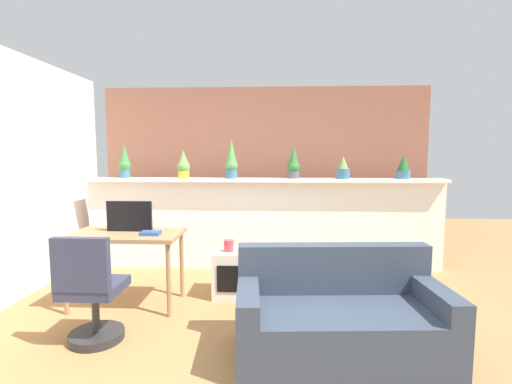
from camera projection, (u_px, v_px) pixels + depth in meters
The scene contains 17 objects.
ground_plane at pixel (256, 344), 2.99m from camera, with size 12.00×12.00×0.00m, color #9E7042.
divider_wall at pixel (263, 225), 4.91m from camera, with size 4.69×0.16×1.18m, color white.
plant_shelf at pixel (263, 180), 4.81m from camera, with size 4.69×0.30×0.04m, color white.
brick_wall_behind at pixel (264, 173), 5.44m from camera, with size 4.69×0.10×2.50m, color #935B47.
potted_plant_0 at pixel (125, 162), 4.90m from camera, with size 0.16×0.16×0.45m.
potted_plant_1 at pixel (183, 165), 4.81m from camera, with size 0.17×0.17×0.37m.
potted_plant_2 at pixel (231, 161), 4.77m from camera, with size 0.16×0.16×0.52m.
potted_plant_3 at pixel (293, 164), 4.79m from camera, with size 0.16×0.16×0.43m.
potted_plant_4 at pixel (343, 169), 4.72m from camera, with size 0.17×0.17×0.29m.
potted_plant_5 at pixel (403, 167), 4.73m from camera, with size 0.18×0.18×0.31m.
desk at pixel (126, 241), 3.69m from camera, with size 1.10×0.60×0.75m.
tv_monitor at pixel (129, 216), 3.74m from camera, with size 0.46×0.04×0.31m, color black.
office_chair at pixel (91, 297), 2.95m from camera, with size 0.44×0.45×0.91m.
side_cube_shelf at pixel (233, 273), 3.98m from camera, with size 0.40×0.41×0.50m.
vase_on_shelf at pixel (229, 246), 3.92m from camera, with size 0.11×0.11×0.12m, color #CC3D47.
book_on_desk at pixel (151, 233), 3.58m from camera, with size 0.18×0.13×0.04m, color #2D4C8C.
couch at pixel (340, 319), 2.80m from camera, with size 1.61×0.86×0.80m.
Camera 1 is at (0.14, -2.84, 1.54)m, focal length 25.72 mm.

